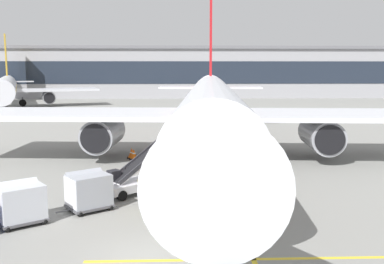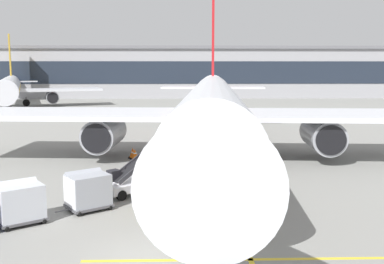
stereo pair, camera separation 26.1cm
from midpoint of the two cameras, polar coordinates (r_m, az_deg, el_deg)
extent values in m
plane|color=gray|center=(17.24, -5.35, -15.58)|extent=(600.00, 600.00, 0.00)
cylinder|color=silver|center=(33.32, 2.26, 3.14)|extent=(6.76, 37.81, 4.02)
cube|color=red|center=(33.32, 2.26, 3.14)|extent=(6.69, 36.31, 0.48)
cone|color=silver|center=(12.73, 2.36, -5.28)|extent=(4.10, 4.29, 3.82)
cone|color=silver|center=(55.28, 2.24, 5.49)|extent=(3.88, 6.66, 3.42)
cube|color=silver|center=(35.66, -13.61, 2.27)|extent=(18.37, 8.81, 0.36)
cylinder|color=#93969E|center=(34.74, -11.52, -0.19)|extent=(2.84, 5.06, 2.49)
cylinder|color=black|center=(32.35, -12.56, -0.84)|extent=(2.12, 0.27, 2.12)
cube|color=silver|center=(35.69, 18.10, 2.10)|extent=(18.37, 8.81, 0.36)
cylinder|color=#93969E|center=(34.76, 15.99, -0.33)|extent=(2.84, 5.06, 2.49)
cylinder|color=black|center=(32.37, 17.04, -0.99)|extent=(2.12, 0.27, 2.12)
cube|color=red|center=(53.72, 2.28, 11.97)|extent=(0.61, 4.52, 11.28)
cube|color=silver|center=(53.34, 2.24, 5.71)|extent=(12.34, 3.89, 0.20)
cube|color=#1E2633|center=(15.37, 2.35, -0.63)|extent=(2.94, 2.01, 0.88)
cylinder|color=#47474C|center=(22.61, 2.25, -6.08)|extent=(0.22, 0.22, 1.22)
sphere|color=black|center=(22.77, 2.25, -7.57)|extent=(1.50, 1.50, 1.50)
cylinder|color=#47474C|center=(35.64, -2.62, -0.78)|extent=(0.22, 0.22, 1.22)
sphere|color=black|center=(35.74, -2.61, -1.75)|extent=(1.50, 1.50, 1.50)
cylinder|color=#47474C|center=(35.65, 7.09, -0.83)|extent=(0.22, 0.22, 1.22)
sphere|color=black|center=(35.75, 7.07, -1.80)|extent=(1.50, 1.50, 1.50)
cube|color=silver|center=(25.11, -7.97, -6.72)|extent=(3.61, 3.44, 0.44)
cube|color=black|center=(24.76, -10.26, -5.63)|extent=(0.82, 0.82, 0.70)
cylinder|color=#333338|center=(25.11, -8.96, -5.28)|extent=(0.08, 0.08, 0.80)
cube|color=silver|center=(25.42, -6.01, -3.15)|extent=(4.10, 3.74, 2.60)
cube|color=black|center=(25.40, -6.01, -2.95)|extent=(3.89, 3.54, 2.45)
cube|color=#333338|center=(25.05, -5.41, -3.03)|extent=(3.50, 3.08, 2.62)
cube|color=#333338|center=(25.74, -6.61, -2.74)|extent=(3.50, 3.08, 2.62)
cylinder|color=black|center=(25.29, -4.77, -7.08)|extent=(0.55, 0.52, 0.56)
cylinder|color=black|center=(26.42, -6.77, -6.44)|extent=(0.55, 0.52, 0.56)
cylinder|color=black|center=(23.94, -9.28, -8.04)|extent=(0.55, 0.52, 0.56)
cylinder|color=black|center=(25.13, -11.17, -7.30)|extent=(0.55, 0.52, 0.56)
cube|color=#515156|center=(22.82, -13.32, -9.17)|extent=(2.56, 2.46, 0.12)
cylinder|color=#4C4C51|center=(22.33, -16.52, -9.70)|extent=(0.61, 0.46, 0.07)
cube|color=#9EA3AD|center=(22.59, -13.39, -7.21)|extent=(2.42, 2.32, 1.50)
cube|color=#9EA3AD|center=(22.82, -13.86, -5.70)|extent=(1.99, 1.74, 0.74)
cube|color=silver|center=(22.23, -15.67, -7.54)|extent=(0.86, 1.19, 1.38)
sphere|color=black|center=(23.14, -15.84, -9.17)|extent=(0.30, 0.30, 0.30)
sphere|color=black|center=(21.94, -14.50, -10.09)|extent=(0.30, 0.30, 0.30)
sphere|color=black|center=(23.74, -12.22, -8.59)|extent=(0.30, 0.30, 0.30)
sphere|color=black|center=(22.57, -10.72, -9.44)|extent=(0.30, 0.30, 0.30)
cube|color=#515156|center=(21.77, -21.29, -10.38)|extent=(2.56, 2.46, 0.12)
cube|color=silver|center=(21.53, -21.41, -8.33)|extent=(2.42, 2.32, 1.50)
cube|color=silver|center=(21.78, -21.79, -6.74)|extent=(1.99, 1.74, 0.74)
sphere|color=black|center=(20.97, -22.89, -11.36)|extent=(0.30, 0.30, 0.30)
sphere|color=black|center=(22.62, -19.81, -9.76)|extent=(0.30, 0.30, 0.30)
sphere|color=black|center=(21.39, -18.67, -10.75)|extent=(0.30, 0.30, 0.30)
cylinder|color=#514C42|center=(22.08, -5.16, -8.97)|extent=(0.15, 0.15, 0.86)
cylinder|color=#514C42|center=(21.95, -4.86, -9.07)|extent=(0.15, 0.15, 0.86)
cube|color=yellow|center=(21.81, -5.04, -7.21)|extent=(0.43, 0.44, 0.58)
cube|color=white|center=(21.89, -4.78, -7.15)|extent=(0.24, 0.26, 0.08)
sphere|color=tan|center=(21.71, -5.05, -6.17)|extent=(0.21, 0.21, 0.21)
sphere|color=yellow|center=(21.69, -5.05, -5.99)|extent=(0.23, 0.23, 0.23)
cylinder|color=yellow|center=(22.00, -5.43, -7.21)|extent=(0.09, 0.09, 0.56)
cylinder|color=yellow|center=(21.65, -4.63, -7.46)|extent=(0.09, 0.09, 0.56)
cylinder|color=#514C42|center=(22.79, -6.84, -8.44)|extent=(0.15, 0.15, 0.86)
cylinder|color=#514C42|center=(22.69, -6.47, -8.51)|extent=(0.15, 0.15, 0.86)
cube|color=yellow|center=(22.54, -6.69, -6.72)|extent=(0.45, 0.40, 0.58)
cube|color=white|center=(22.64, -6.50, -6.65)|extent=(0.30, 0.18, 0.08)
sphere|color=brown|center=(22.44, -6.70, -5.71)|extent=(0.21, 0.21, 0.21)
sphere|color=yellow|center=(22.42, -6.71, -5.54)|extent=(0.23, 0.23, 0.23)
cylinder|color=yellow|center=(22.69, -7.18, -6.76)|extent=(0.09, 0.09, 0.56)
cylinder|color=yellow|center=(22.42, -6.18, -6.93)|extent=(0.09, 0.09, 0.56)
cube|color=black|center=(34.93, -7.94, -3.26)|extent=(0.69, 0.69, 0.05)
cone|color=orange|center=(34.86, -7.95, -2.63)|extent=(0.56, 0.56, 0.73)
cylinder|color=white|center=(34.85, -7.95, -2.57)|extent=(0.31, 0.31, 0.09)
cube|color=black|center=(31.02, -7.53, -4.72)|extent=(0.55, 0.55, 0.05)
cone|color=orange|center=(30.96, -7.54, -4.15)|extent=(0.44, 0.44, 0.58)
cylinder|color=white|center=(30.95, -7.54, -4.10)|extent=(0.24, 0.24, 0.07)
cube|color=black|center=(34.53, -7.68, -3.39)|extent=(0.69, 0.69, 0.05)
cone|color=orange|center=(34.46, -7.69, -2.76)|extent=(0.55, 0.55, 0.72)
cylinder|color=white|center=(34.45, -7.70, -2.70)|extent=(0.30, 0.30, 0.09)
cube|color=yellow|center=(33.92, 2.53, -3.57)|extent=(0.20, 110.00, 0.01)
cube|color=yellow|center=(17.05, 6.79, -15.87)|extent=(12.00, 0.20, 0.01)
cube|color=#939399|center=(110.85, 2.21, 7.54)|extent=(140.17, 20.10, 11.08)
cube|color=#1E2633|center=(100.78, 2.64, 7.62)|extent=(135.97, 0.10, 4.99)
cube|color=slate|center=(108.93, 2.31, 10.62)|extent=(138.77, 17.08, 0.70)
cylinder|color=silver|center=(83.99, -22.89, 5.25)|extent=(13.79, 31.28, 3.59)
cube|color=gold|center=(83.99, -22.89, 5.25)|extent=(13.41, 30.09, 0.43)
cone|color=silver|center=(66.30, -23.31, 4.59)|extent=(4.39, 4.50, 3.41)
cone|color=silver|center=(102.76, -22.60, 5.85)|extent=(4.75, 6.42, 3.05)
cube|color=silver|center=(84.97, -17.24, 5.19)|extent=(16.39, 10.96, 0.36)
cylinder|color=#93969E|center=(84.33, -17.99, 4.26)|extent=(3.45, 4.64, 2.22)
cylinder|color=black|center=(82.22, -17.90, 4.17)|extent=(1.82, 0.73, 1.89)
cube|color=gold|center=(101.30, -22.79, 8.78)|extent=(1.51, 3.71, 9.56)
cube|color=silver|center=(101.03, -22.63, 5.97)|extent=(10.56, 5.77, 0.20)
cube|color=#1E2633|center=(68.78, -23.26, 5.15)|extent=(2.90, 2.34, 0.79)
cylinder|color=#47474C|center=(74.59, -22.99, 3.16)|extent=(0.22, 0.22, 1.04)
sphere|color=black|center=(74.63, -22.97, 2.76)|extent=(1.28, 1.28, 1.28)
cylinder|color=#47474C|center=(85.67, -20.97, 3.85)|extent=(0.22, 0.22, 1.04)
sphere|color=black|center=(85.71, -20.95, 3.50)|extent=(1.28, 1.28, 1.28)
camera|label=1|loc=(0.13, -90.28, -0.04)|focal=41.64mm
camera|label=2|loc=(0.13, 89.72, 0.04)|focal=41.64mm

